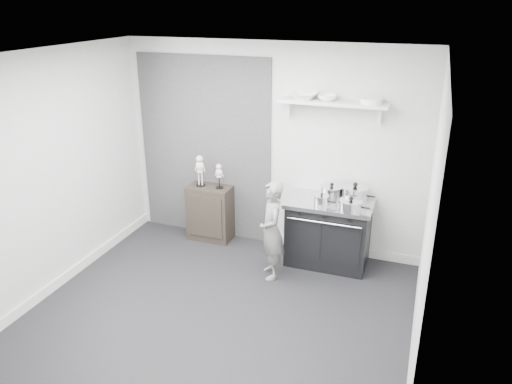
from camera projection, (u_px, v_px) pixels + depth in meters
ground at (219, 312)px, 5.41m from camera, size 4.00×4.00×0.00m
room_shell at (212, 164)px, 4.97m from camera, size 4.02×3.62×2.71m
wall_shelf at (333, 104)px, 5.89m from camera, size 1.30×0.26×0.24m
stove at (328, 232)px, 6.27m from camera, size 1.05×0.66×0.85m
side_cabinet at (210, 213)px, 6.93m from camera, size 0.60×0.35×0.77m
child at (272, 230)px, 5.90m from camera, size 0.46×0.53×1.22m
pot_back_left at (331, 192)px, 6.21m from camera, size 0.36×0.28×0.20m
pot_back_right at (355, 194)px, 6.10m from camera, size 0.41×0.33×0.24m
pot_front_right at (351, 205)px, 5.84m from camera, size 0.36×0.27×0.18m
pot_front_center at (322, 200)px, 5.99m from camera, size 0.27×0.18×0.16m
skeleton_full at (200, 168)px, 6.74m from camera, size 0.14×0.09×0.50m
skeleton_torso at (219, 174)px, 6.67m from camera, size 0.11×0.07×0.39m
bowl_large at (304, 96)px, 5.97m from camera, size 0.32×0.32×0.08m
bowl_small at (327, 98)px, 5.88m from camera, size 0.23×0.23×0.07m
plate_stack at (371, 101)px, 5.72m from camera, size 0.25×0.25×0.06m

